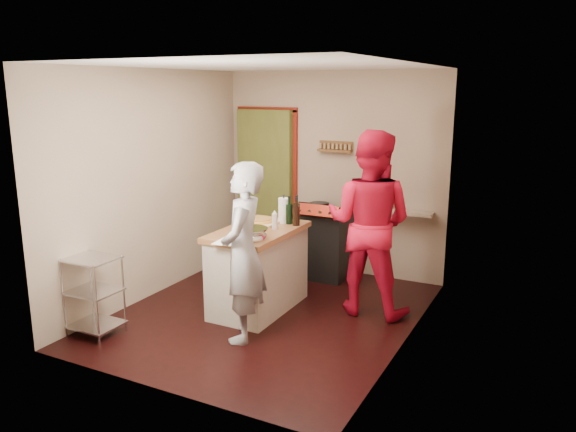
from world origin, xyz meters
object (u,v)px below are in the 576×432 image
object	(u,v)px
stove	(325,243)
island	(259,267)
person_red	(369,223)
person_stripe	(243,253)
wire_shelving	(94,292)

from	to	relation	value
stove	island	distance (m)	1.34
island	person_red	size ratio (longest dim) A/B	0.67
island	person_stripe	world-z (taller)	person_stripe
wire_shelving	island	bearing A→B (deg)	49.35
person_red	island	bearing A→B (deg)	23.98
stove	island	xyz separation A→B (m)	(-0.21, -1.32, 0.03)
island	person_red	bearing A→B (deg)	24.37
wire_shelving	person_red	world-z (taller)	person_red
person_stripe	person_red	size ratio (longest dim) A/B	0.88
person_stripe	person_red	bearing A→B (deg)	127.76
island	stove	bearing A→B (deg)	80.90
island	person_stripe	bearing A→B (deg)	-71.11
wire_shelving	person_stripe	bearing A→B (deg)	23.86
person_stripe	person_red	world-z (taller)	person_red
person_red	wire_shelving	bearing A→B (deg)	38.80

